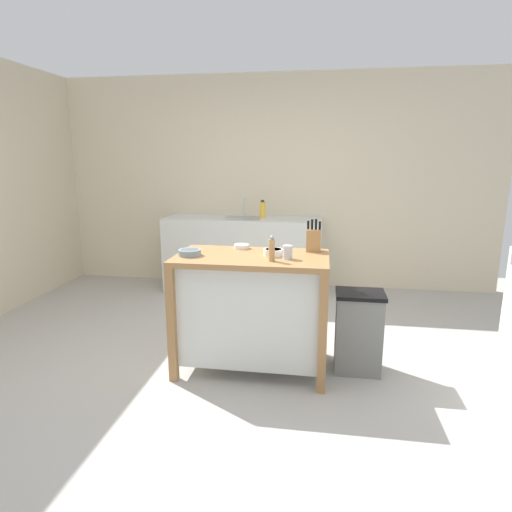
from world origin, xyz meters
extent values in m
plane|color=#ADA8A0|center=(0.00, 0.00, 0.00)|extent=(6.45, 6.45, 0.00)
cube|color=beige|center=(0.00, 2.53, 1.30)|extent=(5.45, 0.10, 2.60)
cube|color=#9E7042|center=(0.10, 0.17, 0.88)|extent=(1.13, 0.64, 0.04)
cube|color=silver|center=(0.10, 0.17, 0.48)|extent=(1.03, 0.54, 0.76)
cube|color=#9E7042|center=(-0.43, -0.12, 0.43)|extent=(0.06, 0.06, 0.86)
cube|color=#9E7042|center=(0.64, -0.12, 0.43)|extent=(0.06, 0.06, 0.86)
cube|color=#9E7042|center=(-0.43, 0.46, 0.43)|extent=(0.06, 0.06, 0.86)
cube|color=#9E7042|center=(0.64, 0.46, 0.43)|extent=(0.06, 0.06, 0.86)
cube|color=#AD7F4C|center=(0.55, 0.39, 0.98)|extent=(0.11, 0.09, 0.17)
cylinder|color=black|center=(0.50, 0.39, 1.10)|extent=(0.02, 0.02, 0.07)
cylinder|color=black|center=(0.53, 0.39, 1.11)|extent=(0.02, 0.02, 0.08)
cylinder|color=black|center=(0.56, 0.39, 1.11)|extent=(0.02, 0.02, 0.08)
cylinder|color=black|center=(0.59, 0.39, 1.10)|extent=(0.02, 0.02, 0.06)
cylinder|color=gray|center=(-0.35, 0.09, 0.92)|extent=(0.17, 0.17, 0.05)
cylinder|color=#49555B|center=(-0.35, 0.09, 0.94)|extent=(0.14, 0.14, 0.01)
cylinder|color=silver|center=(-0.02, 0.40, 0.92)|extent=(0.12, 0.12, 0.03)
cylinder|color=gray|center=(-0.02, 0.40, 0.93)|extent=(0.10, 0.10, 0.01)
cylinder|color=silver|center=(0.26, 0.19, 0.92)|extent=(0.15, 0.15, 0.05)
cylinder|color=gray|center=(0.26, 0.19, 0.95)|extent=(0.12, 0.12, 0.01)
cylinder|color=silver|center=(0.37, 0.10, 0.95)|extent=(0.07, 0.07, 0.10)
cylinder|color=tan|center=(0.27, 0.02, 0.98)|extent=(0.04, 0.04, 0.15)
sphere|color=#99999E|center=(0.27, 0.02, 1.06)|extent=(0.03, 0.03, 0.03)
cube|color=slate|center=(0.91, 0.24, 0.30)|extent=(0.34, 0.26, 0.60)
cube|color=black|center=(0.91, 0.24, 0.61)|extent=(0.36, 0.28, 0.03)
cube|color=silver|center=(-0.34, 2.18, 0.45)|extent=(1.89, 0.60, 0.90)
cube|color=silver|center=(-0.34, 2.16, 0.88)|extent=(0.44, 0.36, 0.03)
cylinder|color=#B7BCC1|center=(-0.34, 2.32, 1.01)|extent=(0.02, 0.02, 0.22)
cylinder|color=yellow|center=(-0.10, 2.20, 0.99)|extent=(0.07, 0.07, 0.19)
cylinder|color=black|center=(-0.10, 2.20, 1.10)|extent=(0.04, 0.04, 0.02)
camera|label=1|loc=(0.61, -2.87, 1.60)|focal=30.01mm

